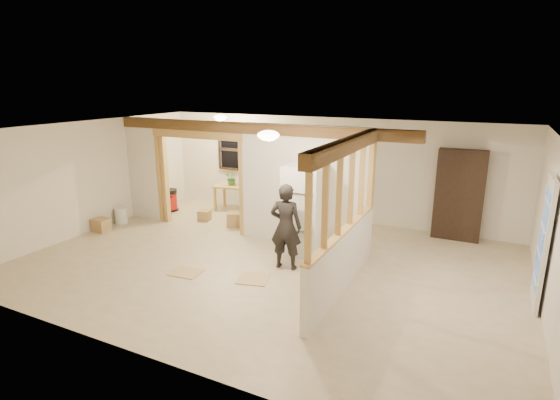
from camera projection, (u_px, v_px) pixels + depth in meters
The scene contains 30 objects.
floor at pixel (268, 263), 8.26m from camera, with size 9.00×6.50×0.01m, color beige.
ceiling at pixel (266, 130), 7.61m from camera, with size 9.00×6.50×0.01m, color white.
wall_back at pixel (329, 169), 10.75m from camera, with size 9.00×0.01×2.50m, color silver.
wall_front at pixel (138, 264), 5.12m from camera, with size 9.00×0.01×2.50m, color silver.
wall_left at pixel (91, 177), 9.85m from camera, with size 0.01×6.50×2.50m, color silver.
wall_right at pixel (555, 237), 6.01m from camera, with size 0.01×6.50×2.50m, color silver.
partition_left_stub at pixel (144, 169), 10.70m from camera, with size 0.90×0.12×2.50m, color silver.
partition_center at pixel (303, 187), 8.89m from camera, with size 2.80×0.12×2.50m, color silver.
doorway_frame at pixel (199, 182), 10.04m from camera, with size 2.46×0.14×2.20m, color tan.
header_beam_back at pixel (251, 128), 9.10m from camera, with size 7.00×0.18×0.22m, color brown.
header_beam_right at pixel (347, 146), 6.61m from camera, with size 0.18×3.30×0.22m, color brown.
pony_wall at pixel (343, 261), 7.10m from camera, with size 0.12×3.20×1.00m, color silver.
stud_partition at pixel (345, 192), 6.80m from camera, with size 0.14×3.20×1.32m, color tan.
window_back at pixel (237, 150), 11.71m from camera, with size 1.12×0.10×1.10m, color black.
french_door at pixel (543, 244), 6.46m from camera, with size 0.12×0.86×2.00m, color white.
ceiling_dome_main at pixel (268, 135), 7.05m from camera, with size 0.36×0.36×0.16m, color #FFEABF.
ceiling_dome_util at pixel (220, 117), 10.67m from camera, with size 0.32×0.32×0.14m, color #FFEABF.
hanging_bulb at pixel (222, 134), 9.93m from camera, with size 0.07×0.07×0.07m, color #FFD88C.
refrigerator at pixel (305, 210), 8.53m from camera, with size 0.73×0.71×1.78m, color white.
woman at pixel (286, 227), 7.85m from camera, with size 0.58×0.38×1.59m, color black.
work_table at pixel (236, 198), 11.54m from camera, with size 1.09×0.54×0.69m, color tan.
potted_plant at pixel (232, 178), 11.44m from camera, with size 0.34×0.29×0.38m, color #3E7830.
shop_vac at pixel (169, 200), 11.56m from camera, with size 0.45×0.45×0.59m, color #AB130F.
bookshelf at pixel (459, 195), 9.32m from camera, with size 0.98×0.33×1.96m, color black.
bucket at pixel (121, 216), 10.56m from camera, with size 0.30×0.30×0.38m, color white.
box_util_a at pixel (236, 219), 10.33m from camera, with size 0.40×0.34×0.34m, color #A88451.
box_util_b at pixel (205, 215), 10.78m from camera, with size 0.27×0.27×0.26m, color #A88451.
box_front at pixel (101, 225), 10.00m from camera, with size 0.37×0.30×0.30m, color #A88451.
floor_panel_near at pixel (254, 279), 7.58m from camera, with size 0.52×0.52×0.02m, color tan.
floor_panel_far at pixel (186, 272), 7.83m from camera, with size 0.54×0.43×0.02m, color tan.
Camera 1 is at (3.60, -6.77, 3.31)m, focal length 28.00 mm.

